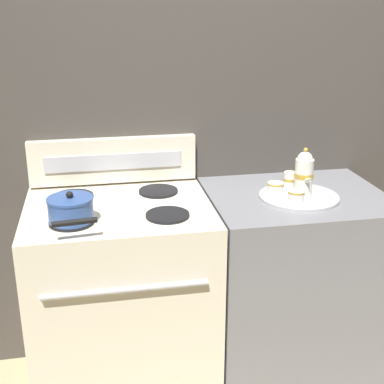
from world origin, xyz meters
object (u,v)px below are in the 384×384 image
(saucepan, at_px, (71,209))
(teapot, at_px, (304,173))
(teacup_right, at_px, (296,197))
(stove, at_px, (123,302))
(teacup_left, at_px, (275,188))
(serving_tray, at_px, (299,197))
(creamer_jug, at_px, (290,179))

(saucepan, distance_m, teapot, 1.01)
(teapot, distance_m, teacup_right, 0.14)
(teacup_right, bearing_deg, stove, 170.16)
(teacup_left, bearing_deg, teapot, -11.03)
(teapot, height_order, teacup_left, teapot)
(serving_tray, distance_m, teacup_right, 0.10)
(stove, xyz_separation_m, serving_tray, (0.79, -0.05, 0.47))
(saucepan, relative_size, serving_tray, 0.79)
(stove, relative_size, teacup_left, 8.52)
(stove, height_order, saucepan, saucepan)
(teapot, bearing_deg, stove, 177.48)
(serving_tray, xyz_separation_m, teapot, (0.02, 0.01, 0.11))
(teacup_left, height_order, teacup_right, same)
(serving_tray, height_order, teacup_right, teacup_right)
(teacup_right, bearing_deg, saucepan, -178.71)
(stove, relative_size, saucepan, 3.41)
(serving_tray, bearing_deg, teacup_right, -119.94)
(teacup_left, bearing_deg, teacup_right, -66.16)
(serving_tray, bearing_deg, saucepan, -173.97)
(saucepan, bearing_deg, teapot, 6.51)
(stove, xyz_separation_m, saucepan, (-0.19, -0.15, 0.53))
(serving_tray, xyz_separation_m, teacup_right, (-0.05, -0.08, 0.03))
(saucepan, distance_m, serving_tray, 0.98)
(teapot, height_order, creamer_jug, teapot)
(stove, xyz_separation_m, teacup_left, (0.69, -0.01, 0.51))
(stove, distance_m, creamer_jug, 0.94)
(teapot, relative_size, teacup_right, 1.91)
(teacup_right, bearing_deg, teacup_left, 113.84)
(teapot, bearing_deg, serving_tray, -153.15)
(teacup_left, bearing_deg, saucepan, -171.12)
(stove, distance_m, teacup_right, 0.91)
(saucepan, height_order, teapot, teapot)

